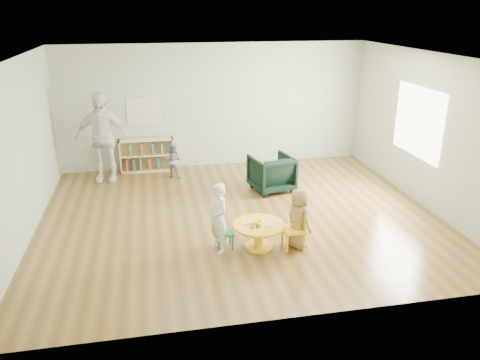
% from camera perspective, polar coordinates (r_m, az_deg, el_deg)
% --- Properties ---
extents(room, '(7.10, 7.00, 2.80)m').
position_cam_1_polar(room, '(7.85, 0.04, 8.26)').
color(room, brown).
rests_on(room, ground).
extents(activity_table, '(0.80, 0.80, 0.45)m').
position_cam_1_polar(activity_table, '(7.28, 2.33, -6.27)').
color(activity_table, yellow).
rests_on(activity_table, ground).
extents(kid_chair_left, '(0.28, 0.28, 0.51)m').
position_cam_1_polar(kid_chair_left, '(7.27, -2.20, -6.35)').
color(kid_chair_left, '#188466').
rests_on(kid_chair_left, ground).
extents(kid_chair_right, '(0.33, 0.33, 0.62)m').
position_cam_1_polar(kid_chair_right, '(7.31, 6.87, -5.82)').
color(kid_chair_right, yellow).
rests_on(kid_chair_right, ground).
extents(bookshelf, '(1.20, 0.30, 0.75)m').
position_cam_1_polar(bookshelf, '(10.86, -11.35, 3.02)').
color(bookshelf, tan).
rests_on(bookshelf, ground).
extents(alphabet_poster, '(0.74, 0.01, 0.54)m').
position_cam_1_polar(alphabet_poster, '(10.74, -11.65, 8.23)').
color(alphabet_poster, white).
rests_on(alphabet_poster, ground).
extents(armchair, '(0.94, 0.96, 0.73)m').
position_cam_1_polar(armchair, '(9.51, 3.87, 0.86)').
color(armchair, black).
rests_on(armchair, ground).
extents(child_left, '(0.39, 0.47, 1.10)m').
position_cam_1_polar(child_left, '(7.07, -2.66, -4.68)').
color(child_left, white).
rests_on(child_left, ground).
extents(child_right, '(0.47, 0.56, 0.97)m').
position_cam_1_polar(child_right, '(7.27, 7.12, -4.68)').
color(child_right, gold).
rests_on(child_right, ground).
extents(toddler, '(0.47, 0.43, 0.77)m').
position_cam_1_polar(toddler, '(10.32, -8.12, 2.40)').
color(toddler, '#1A2343').
rests_on(toddler, ground).
extents(adult_caretaker, '(1.17, 0.62, 1.91)m').
position_cam_1_polar(adult_caretaker, '(10.27, -16.47, 4.99)').
color(adult_caretaker, white).
rests_on(adult_caretaker, ground).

